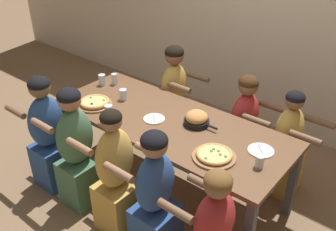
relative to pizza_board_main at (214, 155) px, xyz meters
The scene contains 19 objects.
ground_plane 1.06m from the pizza_board_main, 161.72° to the left, with size 18.00×18.00×0.00m, color #896B4C.
dining_table 0.69m from the pizza_board_main, 161.72° to the left, with size 2.34×0.93×0.78m.
pizza_board_main is the anchor object (origin of this frame).
pizza_board_second 1.39m from the pizza_board_main, behind, with size 0.34×0.34×0.06m.
skillet_bowl 0.52m from the pizza_board_main, 141.33° to the left, with size 0.34×0.23×0.13m.
empty_plate_a 0.40m from the pizza_board_main, 51.77° to the left, with size 0.22×0.22×0.02m.
empty_plate_b 0.77m from the pizza_board_main, 169.35° to the left, with size 0.20×0.20×0.02m.
drinking_glass_a 1.09m from the pizza_board_main, behind, with size 0.07×0.07×0.14m.
drinking_glass_b 1.66m from the pizza_board_main, 164.50° to the left, with size 0.06×0.06×0.12m.
drinking_glass_c 1.72m from the pizza_board_main, 168.49° to the left, with size 0.08×0.08×0.12m.
drinking_glass_d 0.35m from the pizza_board_main, 19.88° to the left, with size 0.07×0.07×0.10m.
drinking_glass_e 1.29m from the pizza_board_main, 169.04° to the left, with size 0.08×0.08×0.11m.
diner_near_midleft 1.28m from the pizza_board_main, 157.84° to the right, with size 0.51×0.40×1.21m.
diner_near_center 0.85m from the pizza_board_main, 144.28° to the right, with size 0.51×0.40×1.19m.
diner_far_right 0.99m from the pizza_board_main, 74.27° to the left, with size 0.51×0.40×1.10m.
diner_far_midleft 1.46m from the pizza_board_main, 141.18° to the left, with size 0.51×0.40×1.21m.
diner_far_midright 0.97m from the pizza_board_main, 103.27° to the left, with size 0.51×0.40×1.12m.
diner_near_left 1.68m from the pizza_board_main, 163.48° to the right, with size 0.51×0.40×1.19m.
diner_near_midright 0.58m from the pizza_board_main, 114.58° to the right, with size 0.51×0.40×1.17m.
Camera 1 is at (1.88, -2.30, 2.57)m, focal length 40.00 mm.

